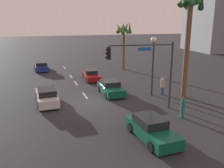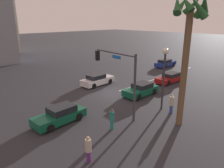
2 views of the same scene
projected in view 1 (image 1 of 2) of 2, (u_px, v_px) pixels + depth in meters
name	position (u px, v px, depth m)	size (l,w,h in m)	color
ground_plane	(89.00, 102.00, 22.07)	(220.00, 220.00, 0.00)	#28282D
lane_stripe_0	(64.00, 67.00, 38.62)	(2.50, 0.14, 0.01)	silver
lane_stripe_1	(71.00, 76.00, 32.23)	(2.15, 0.14, 0.01)	silver
lane_stripe_2	(76.00, 83.00, 28.70)	(2.20, 0.14, 0.01)	silver
lane_stripe_3	(85.00, 95.00, 23.94)	(2.18, 0.14, 0.01)	silver
car_0	(111.00, 88.00, 24.35)	(4.33, 2.01, 1.35)	#0F5138
car_1	(91.00, 75.00, 30.57)	(4.73, 1.97, 1.24)	maroon
car_2	(151.00, 129.00, 15.01)	(4.47, 1.99, 1.38)	#0F5138
car_3	(41.00, 66.00, 36.16)	(4.69, 1.98, 1.31)	navy
car_4	(47.00, 96.00, 21.53)	(4.60, 1.95, 1.41)	silver
traffic_signal	(148.00, 64.00, 19.22)	(0.89, 5.61, 5.64)	#38383D
streetlamp	(153.00, 55.00, 23.09)	(0.56, 0.56, 5.76)	#2D2D33
pedestrian_1	(162.00, 85.00, 24.07)	(0.54, 0.54, 1.79)	#2D478C
pedestrian_2	(183.00, 107.00, 18.16)	(0.47, 0.47, 1.67)	#1E7266
palm_tree_0	(124.00, 33.00, 35.63)	(2.53, 2.79, 7.19)	brown
palm_tree_1	(190.00, 20.00, 21.66)	(2.66, 2.90, 10.03)	brown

